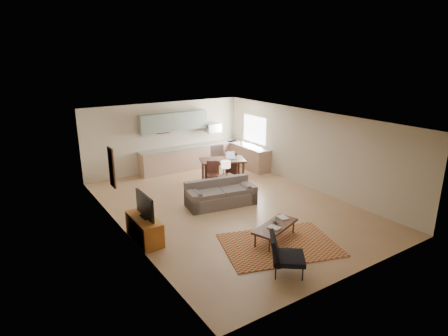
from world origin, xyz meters
TOP-DOWN VIEW (x-y plane):
  - room at (0.00, 0.00)m, footprint 9.00×9.00m
  - kitchen_counter_back at (0.90, 4.18)m, footprint 4.26×0.64m
  - kitchen_counter_right at (2.93, 3.00)m, footprint 0.64×2.26m
  - kitchen_range at (2.00, 4.18)m, footprint 0.62×0.62m
  - kitchen_microwave at (2.00, 4.20)m, footprint 0.62×0.40m
  - upper_cabinets at (0.30, 4.33)m, footprint 2.80×0.34m
  - window_right at (3.23, 3.00)m, footprint 0.02×1.40m
  - wall_art_left at (-3.21, 0.90)m, footprint 0.06×0.42m
  - triptych at (-0.10, 4.47)m, footprint 1.70×0.04m
  - rug at (-0.33, -2.69)m, footprint 3.16×2.61m
  - sofa at (-0.15, 0.23)m, footprint 2.33×1.31m
  - coffee_table at (-0.26, -2.43)m, footprint 1.50×0.99m
  - book_a at (-0.50, -2.57)m, footprint 0.39×0.42m
  - book_b at (0.07, -2.19)m, footprint 0.28×0.35m
  - vase at (-0.18, -2.34)m, footprint 0.20×0.20m
  - armchair at (-0.98, -3.69)m, footprint 1.08×1.08m
  - tv_credenza at (-2.98, -0.63)m, footprint 0.51×1.32m
  - tv at (-2.93, -0.63)m, footprint 0.10×1.01m
  - console_table at (0.49, 0.95)m, footprint 0.55×0.37m
  - table_lamp at (0.49, 0.95)m, footprint 0.34×0.34m
  - dining_table at (1.17, 2.17)m, footprint 1.80×1.41m
  - dining_chair_near at (0.48, 1.71)m, footprint 0.60×0.61m
  - dining_chair_far at (1.86, 2.64)m, footprint 0.59×0.60m
  - laptop at (1.48, 2.07)m, footprint 0.38×0.32m
  - soap_bottle at (2.83, 3.29)m, footprint 0.10×0.10m

SIDE VIEW (x-z plane):
  - rug at x=-0.33m, z-range 0.00..0.02m
  - coffee_table at x=-0.26m, z-range 0.00..0.42m
  - tv_credenza at x=-2.98m, z-range 0.00..0.61m
  - console_table at x=0.49m, z-range 0.00..0.64m
  - sofa at x=-0.15m, z-range 0.00..0.77m
  - dining_table at x=1.17m, z-range 0.00..0.80m
  - book_b at x=0.07m, z-range 0.41..0.44m
  - book_a at x=-0.50m, z-range 0.41..0.44m
  - armchair at x=-0.98m, z-range 0.00..0.88m
  - dining_chair_far at x=1.86m, z-range 0.00..0.89m
  - kitchen_range at x=2.00m, z-range 0.00..0.90m
  - dining_chair_near at x=0.48m, z-range 0.00..0.91m
  - kitchen_counter_back at x=0.90m, z-range 0.00..0.92m
  - kitchen_counter_right at x=2.93m, z-range 0.00..0.92m
  - vase at x=-0.18m, z-range 0.41..0.57m
  - table_lamp at x=0.49m, z-range 0.64..1.15m
  - tv at x=-2.93m, z-range 0.61..1.22m
  - laptop at x=1.48m, z-range 0.80..1.05m
  - soap_bottle at x=2.83m, z-range 0.92..1.11m
  - room at x=0.00m, z-range -3.15..5.85m
  - kitchen_microwave at x=2.00m, z-range 1.38..1.73m
  - window_right at x=3.23m, z-range 1.02..2.08m
  - wall_art_left at x=-3.21m, z-range 1.00..2.10m
  - triptych at x=-0.10m, z-range 1.50..2.00m
  - upper_cabinets at x=0.30m, z-range 1.60..2.30m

